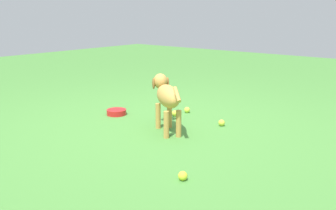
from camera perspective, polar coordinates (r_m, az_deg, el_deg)
The scene contains 7 objects.
ground at distance 3.76m, azimuth -1.93°, elevation -3.44°, with size 14.00×14.00×0.00m, color #478438.
dog at distance 3.56m, azimuth -0.20°, elevation 1.38°, with size 0.49×0.66×0.53m.
tennis_ball_0 at distance 4.30m, azimuth 2.92°, elevation -0.74°, with size 0.07×0.07×0.07m, color #D7E240.
tennis_ball_1 at distance 3.84m, azimuth 8.18°, elevation -2.71°, with size 0.07×0.07×0.07m, color #CFD53E.
tennis_ball_2 at distance 4.15m, azimuth 1.02°, elevation -1.28°, with size 0.07×0.07×0.07m, color #CFE43A.
tennis_ball_3 at distance 2.62m, azimuth 2.26°, elevation -10.74°, with size 0.07×0.07×0.07m, color #D4E234.
water_bowl at distance 4.25m, azimuth -7.86°, elevation -1.07°, with size 0.22×0.22×0.06m, color red.
Camera 1 is at (2.69, 2.38, 1.14)m, focal length 39.95 mm.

